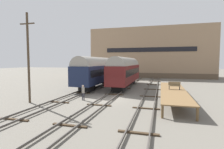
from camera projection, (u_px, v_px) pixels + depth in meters
ground_plane at (108, 99)px, 20.84m from camera, size 200.00×200.00×0.00m
track_left at (71, 96)px, 22.11m from camera, size 2.60×60.00×0.26m
track_middle at (108, 98)px, 20.83m from camera, size 2.60×60.00×0.26m
track_right at (148, 101)px, 19.54m from camera, size 2.60×60.00×0.26m
train_car_navy at (99, 70)px, 31.65m from camera, size 3.11×16.47×5.30m
train_car_maroon at (125, 70)px, 31.08m from camera, size 3.00×15.49×5.27m
station_platform at (173, 91)px, 20.68m from camera, size 2.85×15.24×1.14m
bench at (174, 85)px, 21.22m from camera, size 1.40×0.40×0.91m
person_worker at (83, 91)px, 20.30m from camera, size 0.32×0.32×1.79m
utility_pole at (28, 57)px, 18.86m from camera, size 1.80×0.24×9.72m
warehouse_building at (150, 53)px, 52.71m from camera, size 34.32×10.52×14.17m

